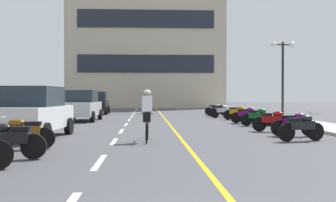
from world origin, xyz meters
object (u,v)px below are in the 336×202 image
Objects in this scene: parked_car_far at (97,103)px; motorcycle_3 at (23,132)px; motorcycle_5 at (295,124)px; parked_car_near at (34,112)px; motorcycle_11 at (219,110)px; parked_car_mid at (82,106)px; motorcycle_6 at (273,120)px; motorcycle_12 at (216,109)px; motorcycle_2 at (9,139)px; motorcycle_7 at (258,116)px; motorcycle_8 at (247,115)px; motorcycle_4 at (301,127)px; street_lamp_mid at (283,62)px; motorcycle_10 at (222,111)px; cyclist_rider at (147,114)px; motorcycle_9 at (237,112)px.

parked_car_far reaches higher than motorcycle_3.
motorcycle_3 is 1.00× the size of motorcycle_5.
motorcycle_3 is at bearing -80.27° from parked_car_near.
motorcycle_3 is 19.75m from motorcycle_11.
parked_car_mid reaches higher than motorcycle_6.
parked_car_far is at bearing 167.36° from motorcycle_12.
parked_car_mid is at bearing 92.34° from motorcycle_2.
motorcycle_2 is 23.30m from motorcycle_12.
parked_car_mid is 11.56m from motorcycle_12.
motorcycle_8 is (-0.07, 1.94, 0.00)m from motorcycle_7.
motorcycle_4 is (8.30, 3.44, 0.00)m from motorcycle_2.
street_lamp_mid is at bearing -70.54° from motorcycle_12.
motorcycle_5 is 7.08m from motorcycle_8.
motorcycle_10 is at bearing 64.71° from motorcycle_2.
motorcycle_6 is 0.93× the size of cyclist_rider.
motorcycle_7 and motorcycle_10 have the same top height.
motorcycle_4 is 16.13m from motorcycle_11.
motorcycle_12 is at bearing 68.35° from motorcycle_2.
parked_car_far is at bearing 141.27° from street_lamp_mid.
motorcycle_7 is 11.56m from motorcycle_12.
motorcycle_2 is 1.83m from motorcycle_3.
parked_car_far is at bearing 128.90° from motorcycle_8.
motorcycle_3 is 16.17m from motorcycle_9.
motorcycle_8 is 9.61m from motorcycle_12.
motorcycle_4 is 18.22m from motorcycle_12.
street_lamp_mid is 2.73× the size of motorcycle_4.
motorcycle_3 is at bearing -133.22° from street_lamp_mid.
motorcycle_6 is 0.99× the size of motorcycle_11.
motorcycle_6 is at bearing 33.07° from cyclist_rider.
motorcycle_9 is (0.37, 8.32, 0.00)m from motorcycle_6.
street_lamp_mid is 2.79× the size of motorcycle_6.
motorcycle_2 is 21.31m from motorcycle_11.
motorcycle_8 is (-2.66, -2.01, -3.05)m from street_lamp_mid.
motorcycle_8 is at bearing -88.62° from motorcycle_11.
motorcycle_5 is at bearing -89.86° from motorcycle_12.
motorcycle_7 is at bearing -123.22° from street_lamp_mid.
motorcycle_10 is (0.05, 14.24, 0.00)m from motorcycle_4.
motorcycle_12 is at bearing 90.14° from motorcycle_5.
motorcycle_3 and motorcycle_7 have the same top height.
motorcycle_10 is at bearing 18.66° from parked_car_mid.
motorcycle_2 is at bearing -115.29° from motorcycle_10.
parked_car_far is 2.59× the size of motorcycle_8.
motorcycle_3 and motorcycle_12 have the same top height.
motorcycle_9 is (9.42, 0.57, -0.44)m from parked_car_mid.
street_lamp_mid is 2.79× the size of motorcycle_9.
motorcycle_2 is (0.74, -4.88, -0.44)m from parked_car_near.
parked_car_mid is 2.51× the size of motorcycle_2.
motorcycle_6 is (-0.18, 1.95, 0.00)m from motorcycle_5.
motorcycle_7 and motorcycle_8 have the same top height.
motorcycle_3 is 1.04× the size of motorcycle_9.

